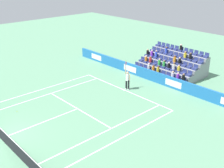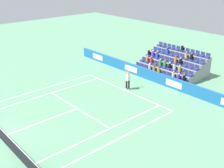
# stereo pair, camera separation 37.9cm
# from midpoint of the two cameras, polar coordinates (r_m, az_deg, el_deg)

# --- Properties ---
(ground_plane) EXTENTS (80.00, 80.00, 0.00)m
(ground_plane) POSITION_cam_midpoint_polar(r_m,az_deg,el_deg) (20.85, -22.12, -10.24)
(ground_plane) COLOR #669E77
(line_baseline) EXTENTS (10.97, 0.10, 0.01)m
(line_baseline) POSITION_cam_midpoint_polar(r_m,az_deg,el_deg) (26.45, 2.24, -1.28)
(line_baseline) COLOR white
(line_baseline) RESTS_ON ground
(line_service) EXTENTS (8.23, 0.10, 0.01)m
(line_service) POSITION_cam_midpoint_polar(r_m,az_deg,el_deg) (23.29, -7.46, -4.99)
(line_service) COLOR white
(line_service) RESTS_ON ground
(line_centre_service) EXTENTS (0.10, 6.40, 0.01)m
(line_centre_service) POSITION_cam_midpoint_polar(r_m,az_deg,el_deg) (21.87, -14.34, -7.53)
(line_centre_service) COLOR white
(line_centre_service) RESTS_ON ground
(line_singles_sideline_left) EXTENTS (0.10, 11.89, 0.01)m
(line_singles_sideline_left) POSITION_cam_midpoint_polar(r_m,az_deg,el_deg) (26.26, -13.51, -2.12)
(line_singles_sideline_left) COLOR white
(line_singles_sideline_left) RESTS_ON ground
(line_singles_sideline_right) EXTENTS (0.10, 11.89, 0.01)m
(line_singles_sideline_right) POSITION_cam_midpoint_polar(r_m,az_deg,el_deg) (20.20, -1.62, -9.46)
(line_singles_sideline_right) COLOR white
(line_singles_sideline_right) RESTS_ON ground
(line_doubles_sideline_left) EXTENTS (0.10, 11.89, 0.01)m
(line_doubles_sideline_left) POSITION_cam_midpoint_polar(r_m,az_deg,el_deg) (27.37, -14.94, -1.22)
(line_doubles_sideline_left) COLOR white
(line_doubles_sideline_left) RESTS_ON ground
(line_doubles_sideline_right) EXTENTS (0.10, 11.89, 0.01)m
(line_doubles_sideline_right) POSITION_cam_midpoint_polar(r_m,az_deg,el_deg) (19.35, 1.09, -11.05)
(line_doubles_sideline_right) COLOR white
(line_doubles_sideline_right) RESTS_ON ground
(line_centre_mark) EXTENTS (0.10, 0.20, 0.01)m
(line_centre_mark) POSITION_cam_midpoint_polar(r_m,az_deg,el_deg) (26.39, 2.08, -1.34)
(line_centre_mark) COLOR white
(line_centre_mark) RESTS_ON ground
(sponsor_barrier) EXTENTS (22.75, 0.22, 1.09)m
(sponsor_barrier) POSITION_cam_midpoint_polar(r_m,az_deg,el_deg) (28.77, 7.50, 1.75)
(sponsor_barrier) COLOR #1E66AD
(sponsor_barrier) RESTS_ON ground
(tennis_net) EXTENTS (11.97, 0.10, 1.07)m
(tennis_net) POSITION_cam_midpoint_polar(r_m,az_deg,el_deg) (20.60, -22.32, -9.08)
(tennis_net) COLOR #33383D
(tennis_net) RESTS_ON ground
(tennis_player) EXTENTS (0.54, 0.43, 2.85)m
(tennis_player) POSITION_cam_midpoint_polar(r_m,az_deg,el_deg) (26.33, 2.75, 0.94)
(tennis_player) COLOR black
(tennis_player) RESTS_ON ground
(stadium_stand) EXTENTS (6.82, 4.75, 2.95)m
(stadium_stand) POSITION_cam_midpoint_polar(r_m,az_deg,el_deg) (31.34, 11.74, 3.77)
(stadium_stand) COLOR gray
(stadium_stand) RESTS_ON ground
(loose_tennis_ball) EXTENTS (0.07, 0.07, 0.07)m
(loose_tennis_ball) POSITION_cam_midpoint_polar(r_m,az_deg,el_deg) (23.93, -19.16, -5.28)
(loose_tennis_ball) COLOR #D1E533
(loose_tennis_ball) RESTS_ON ground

